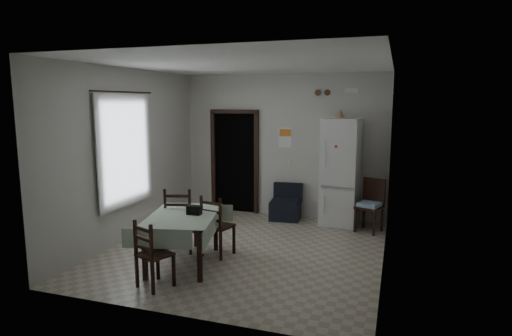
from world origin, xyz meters
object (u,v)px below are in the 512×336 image
object	(u,v)px
navy_seat	(285,202)
dining_chair_near_head	(155,253)
dining_chair_far_right	(218,225)
dining_table	(183,239)
dining_chair_far_left	(181,219)
fridge	(341,172)
corner_chair	(369,206)

from	to	relation	value
navy_seat	dining_chair_near_head	xyz separation A→B (m)	(-0.78, -3.60, 0.09)
navy_seat	dining_chair_far_right	world-z (taller)	dining_chair_far_right
dining_table	dining_chair_near_head	xyz separation A→B (m)	(0.03, -0.82, 0.08)
dining_chair_far_left	fridge	bearing A→B (deg)	-149.25
dining_table	dining_chair_far_left	xyz separation A→B (m)	(-0.31, 0.51, 0.15)
dining_table	dining_chair_far_right	size ratio (longest dim) A/B	1.49
dining_chair_near_head	dining_chair_far_right	bearing A→B (deg)	-81.46
dining_chair_far_right	dining_chair_near_head	bearing A→B (deg)	89.96
navy_seat	dining_chair_far_right	size ratio (longest dim) A/B	0.74
corner_chair	dining_chair_far_left	distance (m)	3.38
dining_chair_near_head	navy_seat	bearing A→B (deg)	-80.68
dining_table	dining_chair_near_head	distance (m)	0.82
navy_seat	fridge	bearing A→B (deg)	-5.09
navy_seat	dining_table	size ratio (longest dim) A/B	0.50
navy_seat	corner_chair	xyz separation A→B (m)	(1.65, -0.33, 0.13)
fridge	corner_chair	world-z (taller)	fridge
navy_seat	dining_chair_near_head	world-z (taller)	dining_chair_near_head
dining_chair_far_left	dining_chair_near_head	size ratio (longest dim) A/B	1.16
corner_chair	dining_chair_far_right	bearing A→B (deg)	-117.39
corner_chair	dining_chair_far_right	distance (m)	2.89
navy_seat	dining_chair_far_left	bearing A→B (deg)	-121.24
corner_chair	dining_chair_far_left	size ratio (longest dim) A/B	0.94
corner_chair	dining_chair_near_head	size ratio (longest dim) A/B	1.08
navy_seat	corner_chair	bearing A→B (deg)	-16.51
fridge	dining_chair_far_right	bearing A→B (deg)	-117.64
dining_table	dining_chair_near_head	size ratio (longest dim) A/B	1.59
fridge	dining_chair_far_left	distance (m)	3.20
dining_chair_far_right	dining_chair_near_head	size ratio (longest dim) A/B	1.07
corner_chair	dining_chair_far_left	xyz separation A→B (m)	(-2.76, -1.94, 0.03)
dining_table	dining_chair_far_left	size ratio (longest dim) A/B	1.37
dining_chair_far_right	dining_chair_far_left	bearing A→B (deg)	11.78
dining_table	dining_chair_near_head	bearing A→B (deg)	-101.74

